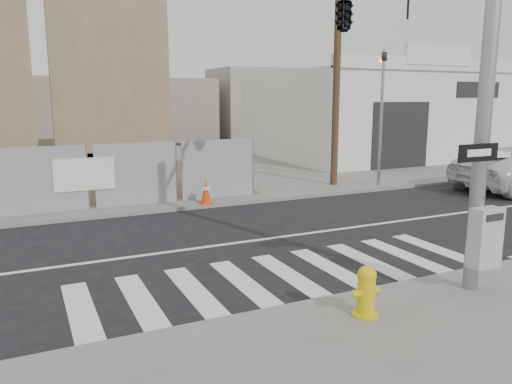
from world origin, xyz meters
name	(u,v)px	position (x,y,z in m)	size (l,w,h in m)	color
ground	(239,243)	(0.00, 0.00, 0.00)	(100.00, 100.00, 0.00)	black
sidewalk_far	(127,168)	(0.00, 14.00, 0.06)	(50.00, 20.00, 0.12)	slate
signal_pole	(383,38)	(2.49, -2.05, 4.78)	(0.96, 5.87, 7.00)	gray
far_signal_pole	(382,99)	(8.00, 4.60, 3.48)	(0.16, 0.20, 5.60)	gray
concrete_wall_right	(113,101)	(-0.50, 14.08, 3.38)	(5.50, 1.30, 8.00)	brown
auto_shop	(370,115)	(14.00, 12.97, 2.54)	(12.00, 10.20, 5.95)	silver
utility_pole_right	(337,53)	(6.50, 5.50, 5.20)	(1.60, 0.28, 10.00)	#4D3423
fire_hydrant	(366,291)	(0.05, -4.92, 0.53)	(0.57, 0.57, 0.82)	#D2BB0B
traffic_cone_d	(206,192)	(0.66, 4.22, 0.50)	(0.41, 0.41, 0.78)	red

